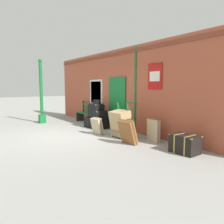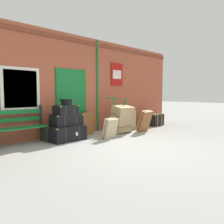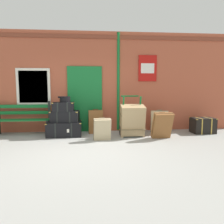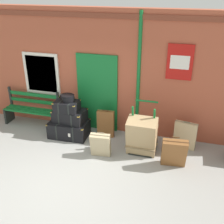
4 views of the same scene
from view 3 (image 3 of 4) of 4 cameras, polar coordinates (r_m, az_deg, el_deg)
ground_plane at (r=4.87m, az=-8.14°, el=-10.76°), size 60.00×60.00×0.00m
brick_facade at (r=7.24m, az=-7.38°, el=7.74°), size 10.40×0.35×3.20m
platform_bench at (r=7.19m, az=-22.26°, el=-1.91°), size 1.60×0.43×1.01m
steamer_trunk_base at (r=6.62m, az=-12.39°, el=-4.32°), size 1.03×0.69×0.43m
steamer_trunk_middle at (r=6.60m, az=-12.19°, el=-1.10°), size 0.85×0.60×0.33m
steamer_trunk_top at (r=6.52m, az=-12.66°, el=1.37°), size 0.62×0.46×0.27m
round_hatbox at (r=6.52m, az=-12.31°, el=3.39°), size 0.36×0.32×0.17m
porters_trolley at (r=6.56m, az=5.05°, el=-3.75°), size 0.71×0.64×1.19m
large_brown_trunk at (r=6.36m, az=5.35°, el=-2.24°), size 0.70×0.59×0.94m
suitcase_caramel at (r=7.12m, az=12.30°, el=-2.44°), size 0.55×0.22×0.73m
suitcase_beige at (r=5.91m, az=-2.57°, el=-4.56°), size 0.49×0.33×0.62m
suitcase_umber at (r=6.79m, az=-4.28°, el=-2.58°), size 0.45×0.18×0.77m
suitcase_slate at (r=6.22m, az=13.04°, el=-3.47°), size 0.57×0.44×0.76m
corner_trunk at (r=7.43m, az=22.73°, el=-3.26°), size 0.70×0.50×0.49m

